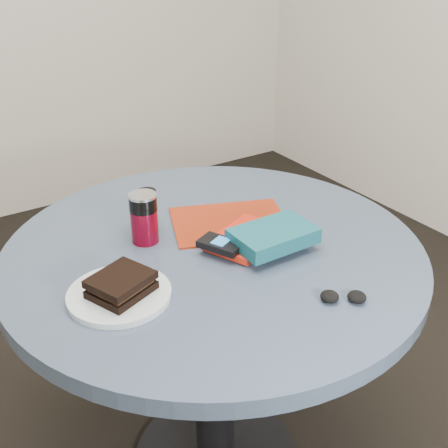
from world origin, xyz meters
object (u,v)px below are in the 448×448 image
headphones (343,297)px  magazine (230,222)px  red_book (246,238)px  table (214,301)px  sandwich (121,284)px  mp3_player (221,245)px  plate (119,295)px  novel (273,236)px  soda_can (144,218)px  pepper_grinder (148,210)px

headphones → magazine: bearing=90.8°
red_book → table: bearing=134.8°
sandwich → mp3_player: size_ratio=1.26×
plate → novel: size_ratio=1.13×
magazine → novel: novel is taller
soda_can → table: bearing=-41.1°
soda_can → pepper_grinder: soda_can is taller
sandwich → mp3_player: 0.26m
sandwich → soda_can: (0.14, 0.19, 0.03)m
plate → mp3_player: size_ratio=1.86×
soda_can → red_book: (0.20, -0.14, -0.05)m
magazine → red_book: (-0.02, -0.11, 0.01)m
plate → magazine: 0.40m
plate → soda_can: (0.15, 0.18, 0.06)m
sandwich → mp3_player: sandwich is taller
table → magazine: (0.10, 0.07, 0.17)m
table → pepper_grinder: bearing=119.9°
magazine → mp3_player: size_ratio=2.52×
magazine → red_book: size_ratio=1.52×
pepper_grinder → headphones: (0.19, -0.49, -0.04)m
pepper_grinder → table: bearing=-60.1°
soda_can → red_book: bearing=-35.2°
plate → sandwich: size_ratio=1.47×
soda_can → mp3_player: bearing=-53.6°
soda_can → headphones: (0.23, -0.44, -0.05)m
soda_can → mp3_player: 0.20m
mp3_player → headphones: mp3_player is taller
novel → mp3_player: novel is taller
sandwich → pepper_grinder: 0.30m
novel → sandwich: bearing=177.6°
plate → novel: (0.38, -0.02, 0.03)m
sandwich → soda_can: 0.24m
plate → novel: novel is taller
plate → red_book: (0.35, 0.04, 0.01)m
table → soda_can: bearing=138.9°
plate → mp3_player: (0.26, 0.03, 0.02)m
magazine → headphones: (0.01, -0.41, 0.01)m
novel → magazine: bearing=92.5°
magazine → red_book: bearing=-80.8°
red_book → novel: bearing=-86.8°
table → mp3_player: bearing=-101.7°
table → sandwich: sandwich is taller
sandwich → headphones: (0.37, -0.25, -0.02)m
novel → soda_can: bearing=138.2°
sandwich → pepper_grinder: bearing=53.2°
soda_can → magazine: (0.22, -0.03, -0.06)m
plate → red_book: red_book is taller
magazine → novel: bearing=-65.7°
sandwich → soda_can: bearing=52.5°
pepper_grinder → soda_can: bearing=-124.1°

